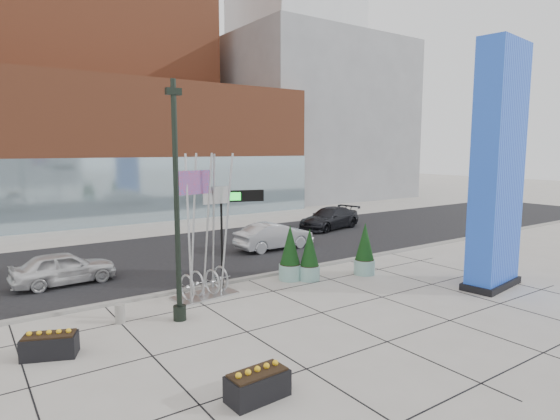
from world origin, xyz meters
TOP-DOWN VIEW (x-y plane):
  - ground at (0.00, 0.00)m, footprint 160.00×160.00m
  - street_asphalt at (0.00, 10.00)m, footprint 80.00×12.00m
  - curb_edge at (0.00, 4.00)m, footprint 80.00×0.30m
  - tower_podium at (1.00, 27.00)m, footprint 34.00×10.00m
  - tower_glass_front at (1.00, 22.20)m, footprint 34.00×0.60m
  - building_grey_parking at (26.00, 32.00)m, footprint 20.00×18.00m
  - building_pale_office at (36.00, 48.00)m, footprint 16.00×16.00m
  - blue_pylon at (8.75, -2.57)m, footprint 3.10×1.72m
  - lamp_post at (-3.30, 1.16)m, footprint 0.50×0.43m
  - public_art_sculpture at (-1.48, 3.00)m, footprint 2.55×1.50m
  - concrete_bollard at (-5.00, 2.00)m, footprint 0.32×0.32m
  - overhead_street_sign at (0.36, 3.80)m, footprint 1.83×0.71m
  - round_planter_east at (5.85, 1.80)m, footprint 0.94×0.94m
  - round_planter_mid at (3.20, 2.46)m, footprint 0.90×0.90m
  - round_planter_west at (2.54, 2.98)m, footprint 0.96×0.96m
  - box_planter_north at (-7.29, 0.57)m, footprint 1.55×1.18m
  - box_planter_south at (-3.80, -4.50)m, footprint 1.45×0.78m
  - car_white_west at (-5.64, 7.75)m, footprint 4.16×1.85m
  - car_silver_mid at (5.45, 8.50)m, footprint 4.57×1.69m
  - car_dark_east at (12.43, 11.84)m, footprint 5.55×3.23m

SIDE VIEW (x-z plane):
  - ground at x=0.00m, z-range 0.00..0.00m
  - street_asphalt at x=0.00m, z-range 0.00..0.02m
  - curb_edge at x=0.00m, z-range 0.00..0.12m
  - concrete_bollard at x=-5.00m, z-range 0.00..0.62m
  - box_planter_north at x=-7.29m, z-range -0.03..0.73m
  - box_planter_south at x=-3.80m, z-range -0.03..0.75m
  - car_white_west at x=-5.64m, z-range 0.00..1.39m
  - car_silver_mid at x=5.45m, z-range 0.00..1.49m
  - car_dark_east at x=12.43m, z-range 0.00..1.51m
  - round_planter_mid at x=3.20m, z-range -0.06..2.19m
  - round_planter_east at x=5.85m, z-range -0.06..2.29m
  - round_planter_west at x=2.54m, z-range -0.06..2.35m
  - public_art_sculpture at x=-1.48m, z-range -1.31..4.19m
  - tower_glass_front at x=1.00m, z-range 0.00..5.00m
  - lamp_post at x=-3.30m, z-range -0.71..7.08m
  - overhead_street_sign at x=0.36m, z-range 1.42..5.37m
  - blue_pylon at x=8.75m, z-range -0.17..9.64m
  - tower_podium at x=1.00m, z-range 0.00..11.00m
  - building_grey_parking at x=26.00m, z-range 0.00..18.00m
  - building_pale_office at x=36.00m, z-range 0.00..55.00m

